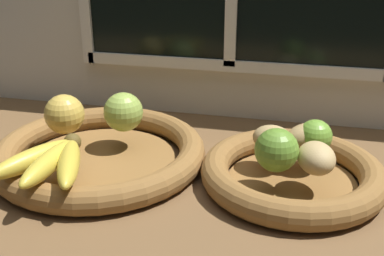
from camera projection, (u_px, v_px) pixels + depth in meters
ground_plane at (202, 184)px, 81.60cm from camera, size 140.00×90.00×3.00cm
fruit_bowl_left at (100, 153)px, 84.73cm from camera, size 37.48×37.48×4.54cm
fruit_bowl_right at (292, 174)px, 77.67cm from camera, size 29.95×29.95×4.54cm
apple_golden_left at (64, 114)px, 85.56cm from camera, size 7.18×7.18×7.18cm
apple_green_back at (123, 112)px, 86.56cm from camera, size 7.20×7.20×7.20cm
banana_bunch_front at (51, 160)px, 73.03cm from camera, size 15.16×16.92×3.27cm
potato_small at (316, 158)px, 72.13cm from camera, size 7.23×8.36×4.74cm
potato_oblong at (273, 139)px, 79.24cm from camera, size 8.63×8.15×4.31cm
potato_back at (308, 137)px, 79.42cm from camera, size 9.48×8.68×4.76cm
lime_near at (277, 150)px, 72.37cm from camera, size 6.76×6.76×6.76cm
lime_far at (315, 136)px, 78.55cm from camera, size 5.61×5.61×5.61cm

